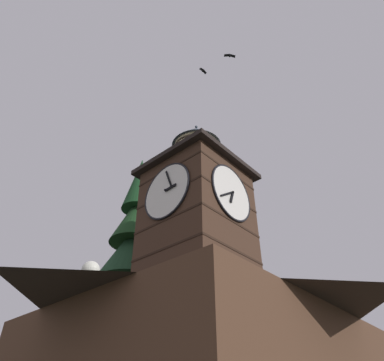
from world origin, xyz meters
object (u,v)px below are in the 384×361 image
Objects in this scene: clock_tower at (197,205)px; flying_bird_high at (230,56)px; pine_tree_behind at (126,319)px; flying_bird_low at (203,71)px; moon at (91,270)px.

flying_bird_high is at bearing 93.61° from clock_tower.
clock_tower is at bearing -86.39° from flying_bird_high.
clock_tower is 0.49× the size of pine_tree_behind.
clock_tower is 18.50× the size of flying_bird_low.
moon is at bearing -115.46° from pine_tree_behind.
pine_tree_behind is 29.00× the size of flying_bird_high.
flying_bird_high reaches higher than flying_bird_low.
flying_bird_low is (1.71, 2.01, 6.92)m from clock_tower.
flying_bird_high is (1.33, 9.13, 13.62)m from pine_tree_behind.
clock_tower is at bearing 77.11° from pine_tree_behind.
pine_tree_behind is at bearing -98.29° from flying_bird_high.
flying_bird_low is (1.87, -0.59, -2.70)m from flying_bird_high.
pine_tree_behind is at bearing -110.55° from flying_bird_low.
flying_bird_high reaches higher than clock_tower.
pine_tree_behind reaches higher than flying_bird_low.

